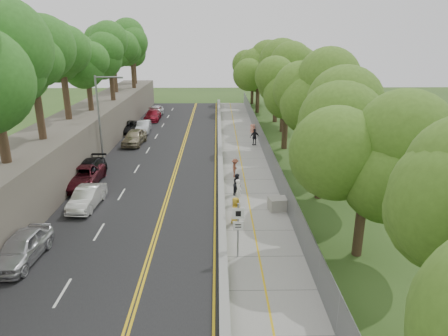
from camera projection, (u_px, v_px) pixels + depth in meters
The scene contains 26 objects.
ground at pixel (218, 231), 24.24m from camera, with size 140.00×140.00×0.00m, color #33511E.
road at pixel (162, 159), 38.37m from camera, with size 11.20×66.00×0.04m, color black.
sidewalk at pixel (244, 158), 38.50m from camera, with size 4.20×66.00×0.05m, color gray.
jersey_barrier at pixel (220, 156), 38.37m from camera, with size 0.42×66.00×0.60m, color #A3DB31.
rock_embankment at pixel (75, 139), 37.62m from camera, with size 5.00×66.00×4.00m, color #595147.
chainlink_fence at pixel (266, 149), 38.22m from camera, with size 0.04×66.00×2.00m, color slate.
trees_embankment at pixel (69, 45), 34.93m from camera, with size 6.40×66.00×13.00m, color #347823, non-canonical shape.
trees_fenceside at pixel (294, 85), 36.36m from camera, with size 7.00×66.00×14.00m, color #4F7C24, non-canonical shape.
streetlight at pixel (101, 113), 35.88m from camera, with size 2.52×0.22×8.00m.
signpost at pixel (238, 225), 20.77m from camera, with size 0.62×0.09×3.10m.
construction_barrel at pixel (253, 129), 48.55m from camera, with size 0.58×0.58×0.95m, color red.
concrete_block at pixel (278, 204), 27.00m from camera, with size 1.29×0.97×0.86m, color gray.
car_0 at pixel (22, 248), 20.79m from camera, with size 1.81×4.51×1.54m, color silver.
car_1 at pixel (87, 198), 27.39m from camera, with size 1.48×4.24×1.40m, color white.
car_2 at pixel (83, 177), 31.30m from camera, with size 2.49×5.40×1.50m, color #571721.
car_3 at pixel (88, 171), 32.53m from camera, with size 2.18×5.36×1.55m, color black.
car_4 at pixel (134, 137), 43.13m from camera, with size 1.93×4.80×1.63m, color #9C9072.
car_5 at pixel (144, 127), 48.52m from camera, with size 1.50×4.31×1.42m, color silver.
car_6 at pixel (130, 127), 48.54m from camera, with size 2.21×4.79×1.33m, color black.
car_7 at pixel (153, 115), 55.42m from camera, with size 2.00×4.92×1.43m, color maroon.
car_8 at pixel (156, 111), 58.01m from camera, with size 1.87×4.65×1.58m, color silver.
painter_0 at pixel (235, 211), 24.91m from camera, with size 0.85×0.56×1.75m, color gold.
painter_1 at pixel (238, 191), 27.90m from camera, with size 0.66×0.43×1.80m, color white.
painter_2 at pixel (237, 184), 29.52m from camera, with size 0.79×0.61×1.62m, color black.
painter_3 at pixel (235, 168), 33.19m from camera, with size 1.02×0.59×1.58m, color brown.
person_far at pixel (255, 137), 42.79m from camera, with size 1.05×0.44×1.79m, color black.
Camera 1 is at (-0.00, -21.77, 11.34)m, focal length 32.00 mm.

